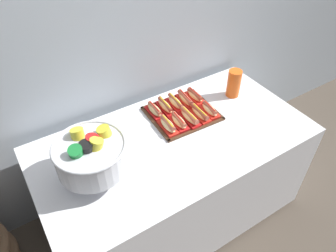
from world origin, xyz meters
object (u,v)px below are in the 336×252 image
(serving_tray, at_px, (182,114))
(hot_dog_7, at_px, (175,103))
(hot_dog_4, at_px, (210,110))
(hot_dog_9, at_px, (195,96))
(buffet_table, at_px, (174,178))
(hot_dog_2, at_px, (189,117))
(cup_stack, at_px, (234,83))
(hot_dog_8, at_px, (185,99))
(hot_dog_6, at_px, (165,106))
(hot_dog_5, at_px, (155,110))
(hot_dog_0, at_px, (168,125))
(hot_dog_3, at_px, (200,113))
(punch_bowl, at_px, (91,154))
(hot_dog_1, at_px, (179,121))

(serving_tray, bearing_deg, hot_dog_7, 87.61)
(hot_dog_4, xyz_separation_m, hot_dog_9, (0.01, 0.16, 0.00))
(buffet_table, bearing_deg, hot_dog_2, 26.63)
(cup_stack, bearing_deg, hot_dog_8, 164.27)
(hot_dog_6, relative_size, hot_dog_8, 0.98)
(serving_tray, xyz_separation_m, hot_dog_5, (-0.15, 0.09, 0.03))
(serving_tray, distance_m, hot_dog_0, 0.17)
(hot_dog_3, bearing_deg, hot_dog_7, 112.05)
(buffet_table, distance_m, hot_dog_9, 0.55)
(serving_tray, height_order, hot_dog_7, hot_dog_7)
(hot_dog_0, distance_m, hot_dog_3, 0.23)
(hot_dog_9, bearing_deg, punch_bowl, -162.74)
(hot_dog_2, bearing_deg, hot_dog_6, 112.05)
(buffet_table, distance_m, hot_dog_4, 0.50)
(hot_dog_2, height_order, cup_stack, cup_stack)
(serving_tray, bearing_deg, hot_dog_2, -92.39)
(hot_dog_5, xyz_separation_m, punch_bowl, (-0.51, -0.26, 0.13))
(buffet_table, height_order, serving_tray, serving_tray)
(punch_bowl, bearing_deg, hot_dog_8, 19.12)
(serving_tray, bearing_deg, hot_dog_5, 148.80)
(hot_dog_1, relative_size, hot_dog_8, 0.92)
(hot_dog_1, height_order, hot_dog_5, same)
(hot_dog_0, relative_size, cup_stack, 0.87)
(hot_dog_9, bearing_deg, hot_dog_1, -146.14)
(buffet_table, height_order, hot_dog_8, hot_dog_8)
(hot_dog_2, relative_size, hot_dog_3, 1.03)
(hot_dog_1, xyz_separation_m, hot_dog_9, (0.23, 0.16, 0.00))
(hot_dog_1, relative_size, hot_dog_5, 1.05)
(hot_dog_1, distance_m, hot_dog_2, 0.08)
(buffet_table, bearing_deg, hot_dog_6, 70.40)
(buffet_table, relative_size, hot_dog_4, 10.18)
(hot_dog_3, height_order, hot_dog_9, same)
(buffet_table, bearing_deg, hot_dog_3, 18.00)
(hot_dog_3, bearing_deg, cup_stack, 12.64)
(serving_tray, bearing_deg, cup_stack, -1.66)
(hot_dog_4, relative_size, punch_bowl, 0.45)
(hot_dog_7, xyz_separation_m, hot_dog_8, (0.07, -0.00, 0.00))
(hot_dog_6, bearing_deg, punch_bowl, -155.92)
(hot_dog_2, relative_size, hot_dog_4, 1.11)
(hot_dog_0, height_order, hot_dog_3, hot_dog_0)
(hot_dog_3, height_order, hot_dog_6, hot_dog_6)
(hot_dog_5, xyz_separation_m, cup_stack, (0.55, -0.10, 0.06))
(buffet_table, xyz_separation_m, hot_dog_2, (0.16, 0.08, 0.39))
(serving_tray, height_order, hot_dog_1, hot_dog_1)
(hot_dog_8, height_order, cup_stack, cup_stack)
(hot_dog_3, bearing_deg, punch_bowl, -173.02)
(hot_dog_0, bearing_deg, buffet_table, -93.93)
(buffet_table, height_order, hot_dog_9, hot_dog_9)
(hot_dog_3, relative_size, hot_dog_6, 0.98)
(serving_tray, xyz_separation_m, hot_dog_6, (-0.07, 0.09, 0.03))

